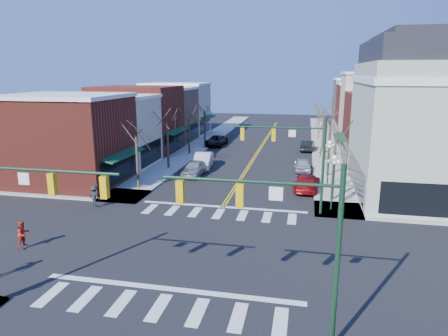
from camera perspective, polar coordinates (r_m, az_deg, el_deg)
The scene contains 34 objects.
ground at distance 24.25m, azimuth -4.02°, elevation -11.47°, with size 160.00×160.00×0.00m, color black.
sidewalk_left at distance 44.89m, azimuth -7.93°, elevation 0.31°, with size 3.50×70.00×0.15m, color #9E9B93.
sidewalk_right at distance 42.46m, azimuth 14.95°, elevation -0.79°, with size 3.50×70.00×0.15m, color #9E9B93.
bldg_left_brick_a at distance 39.82m, azimuth -21.35°, elevation 3.58°, with size 10.00×8.50×8.00m, color maroon.
bldg_left_stucco_a at distance 46.46m, azimuth -16.18°, elevation 4.96°, with size 10.00×7.00×7.50m, color beige.
bldg_left_brick_b at distance 53.54m, azimuth -12.25°, elevation 6.79°, with size 10.00×9.00×8.50m, color maroon.
bldg_left_tan at distance 61.17m, azimuth -9.12°, elevation 7.40°, with size 10.00×7.50×7.80m, color #865F4A.
bldg_left_stucco_b at distance 68.42m, azimuth -6.83°, elevation 8.28°, with size 10.00×8.00×8.20m, color beige.
bldg_right_brick_a at distance 48.23m, azimuth 22.93°, elevation 5.03°, with size 10.00×8.50×8.00m, color maroon.
bldg_right_stucco at distance 55.69m, azimuth 21.54°, elevation 7.19°, with size 10.00×7.00×10.00m, color beige.
bldg_right_brick_b at distance 63.13m, azimuth 20.37°, elevation 7.24°, with size 10.00×8.00×8.50m, color maroon.
bldg_right_tan at distance 71.00m, azimuth 19.47°, elevation 8.12°, with size 10.00×8.00×9.00m, color #865F4A.
victorian_corner at distance 37.31m, azimuth 28.04°, elevation 6.45°, with size 12.25×14.25×13.30m.
traffic_mast_near_left at distance 18.81m, azimuth -27.29°, elevation -5.10°, with size 6.60×0.28×7.20m.
traffic_mast_near_right at distance 14.81m, azimuth 8.92°, elevation -8.53°, with size 6.60×0.28×7.20m.
traffic_mast_far_right at distance 29.07m, azimuth 10.44°, elevation 2.34°, with size 6.60×0.28×7.20m.
lamppost_corner at distance 30.59m, azimuth 15.33°, elevation -0.72°, with size 0.36×0.36×4.33m.
lamppost_midblock at distance 36.92m, azimuth 14.75°, elevation 1.71°, with size 0.36×0.36×4.33m.
tree_left_a at distance 36.11m, azimuth -12.26°, elevation 0.64°, with size 0.24×0.24×4.76m, color #382B21.
tree_left_b at distance 43.36m, azimuth -8.03°, elevation 3.14°, with size 0.24×0.24×5.04m, color #382B21.
tree_left_c at distance 50.89m, azimuth -5.01°, elevation 4.47°, with size 0.24×0.24×4.55m, color #382B21.
tree_left_d at distance 58.49m, azimuth -2.77°, elevation 5.85°, with size 0.24×0.24×4.90m, color #382B21.
tree_right_a at distance 33.18m, azimuth 15.36°, elevation -0.79°, with size 0.24×0.24×4.62m, color #382B21.
tree_right_b at distance 40.93m, azimuth 14.74°, elevation 2.31°, with size 0.24×0.24×5.18m, color #382B21.
tree_right_c at distance 48.82m, azimuth 14.29°, elevation 3.88°, with size 0.24×0.24×4.83m, color #382B21.
tree_right_d at distance 56.72m, azimuth 13.97°, elevation 5.26°, with size 0.24×0.24×4.97m, color #382B21.
car_left_near at distance 40.51m, azimuth -4.22°, elevation -0.04°, with size 1.80×4.49×1.53m, color #A7A7AB.
car_left_mid at distance 43.75m, azimuth -2.99°, elevation 1.09°, with size 1.77×5.08×1.67m, color beige.
car_left_far at distance 57.05m, azimuth -1.12°, elevation 3.92°, with size 2.41×5.23×1.45m, color black.
car_right_near at distance 36.22m, azimuth 11.79°, elevation -2.00°, with size 2.03×4.99×1.45m, color maroon.
car_right_mid at distance 43.05m, azimuth 11.13°, elevation 0.47°, with size 1.67×4.15×1.41m, color silver.
car_right_far at distance 54.52m, azimuth 11.86°, elevation 3.17°, with size 1.51×4.33×1.43m, color black.
pedestrian_red_b at distance 26.64m, azimuth -26.76°, elevation -8.40°, with size 0.77×0.60×1.59m, color red.
pedestrian_dark_b at distance 32.42m, azimuth -18.01°, elevation -3.81°, with size 1.03×0.59×1.59m, color black.
Camera 1 is at (6.06, -21.14, 10.23)m, focal length 32.00 mm.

